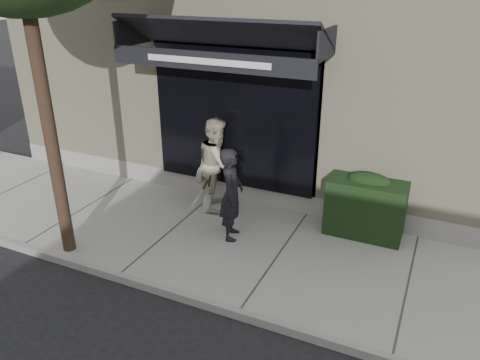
% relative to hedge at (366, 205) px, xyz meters
% --- Properties ---
extents(ground, '(80.00, 80.00, 0.00)m').
position_rel_hedge_xyz_m(ground, '(-1.10, -1.25, -0.66)').
color(ground, black).
rests_on(ground, ground).
extents(sidewalk, '(20.00, 3.00, 0.12)m').
position_rel_hedge_xyz_m(sidewalk, '(-1.10, -1.25, -0.60)').
color(sidewalk, gray).
rests_on(sidewalk, ground).
extents(curb, '(20.00, 0.10, 0.14)m').
position_rel_hedge_xyz_m(curb, '(-1.10, -2.80, -0.59)').
color(curb, gray).
rests_on(curb, ground).
extents(building_facade, '(14.30, 8.04, 5.64)m').
position_rel_hedge_xyz_m(building_facade, '(-1.11, 3.71, 2.08)').
color(building_facade, beige).
rests_on(building_facade, ground).
extents(hedge, '(1.30, 0.70, 1.14)m').
position_rel_hedge_xyz_m(hedge, '(0.00, 0.00, 0.00)').
color(hedge, black).
rests_on(hedge, sidewalk).
extents(pedestrian_front, '(0.83, 0.93, 1.61)m').
position_rel_hedge_xyz_m(pedestrian_front, '(-2.04, -1.08, 0.26)').
color(pedestrian_front, black).
rests_on(pedestrian_front, sidewalk).
extents(pedestrian_back, '(0.95, 1.05, 1.77)m').
position_rel_hedge_xyz_m(pedestrian_back, '(-2.78, -0.14, 0.34)').
color(pedestrian_back, '#C1BA9A').
rests_on(pedestrian_back, sidewalk).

